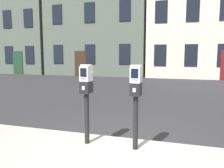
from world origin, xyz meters
TOP-DOWN VIEW (x-y plane):
  - ground_plane at (0.00, 0.00)m, footprint 160.00×160.00m
  - parking_meter_near_kerb at (-0.60, -0.29)m, footprint 0.22×0.26m
  - parking_meter_twin_adjacent at (0.32, -0.29)m, footprint 0.22×0.26m
  - townhouse_grey_stucco at (-14.35, 16.65)m, footprint 6.72×6.02m
  - townhouse_brick_corner at (-6.29, 16.64)m, footprint 8.81×6.00m
  - townhouse_orange_brick at (2.68, 16.86)m, footprint 8.78×6.45m

SIDE VIEW (x-z plane):
  - ground_plane at x=0.00m, z-range 0.00..0.00m
  - parking_meter_near_kerb at x=-0.60m, z-range 0.42..1.89m
  - parking_meter_twin_adjacent at x=0.32m, z-range 0.42..1.90m
  - townhouse_orange_brick at x=2.68m, z-range 0.00..9.53m
  - townhouse_grey_stucco at x=-14.35m, z-range 0.00..12.85m
  - townhouse_brick_corner at x=-6.29m, z-range 0.00..13.30m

